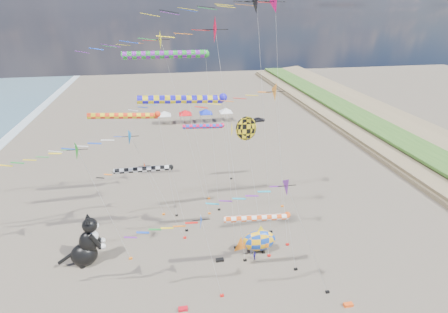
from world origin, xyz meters
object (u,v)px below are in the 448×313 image
object	(u,v)px
person_adult	(253,248)
fish_inflatable	(258,241)
child_green	(263,244)
parked_car	(259,119)
cat_inflatable	(85,240)
child_blue	(255,256)

from	to	relation	value
person_adult	fish_inflatable	bearing A→B (deg)	18.30
child_green	parked_car	bearing A→B (deg)	84.43
person_adult	cat_inflatable	bearing A→B (deg)	164.78
fish_inflatable	child_blue	world-z (taller)	fish_inflatable
cat_inflatable	child_blue	world-z (taller)	cat_inflatable
person_adult	child_blue	world-z (taller)	person_adult
cat_inflatable	parked_car	distance (m)	57.03
cat_inflatable	parked_car	world-z (taller)	cat_inflatable
person_adult	child_blue	size ratio (longest dim) A/B	1.91
cat_inflatable	parked_car	size ratio (longest dim) A/B	1.86
fish_inflatable	person_adult	bearing A→B (deg)	-152.67
child_blue	parked_car	bearing A→B (deg)	32.56
cat_inflatable	fish_inflatable	bearing A→B (deg)	-14.40
cat_inflatable	person_adult	xyz separation A→B (m)	(18.49, -2.01, -2.05)
fish_inflatable	person_adult	world-z (taller)	fish_inflatable
child_blue	parked_car	distance (m)	51.51
child_blue	fish_inflatable	bearing A→B (deg)	17.19
cat_inflatable	fish_inflatable	size ratio (longest dim) A/B	1.11
fish_inflatable	person_adult	distance (m)	1.08
cat_inflatable	child_blue	size ratio (longest dim) A/B	6.15
person_adult	child_blue	distance (m)	0.93
cat_inflatable	fish_inflatable	distance (m)	19.37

